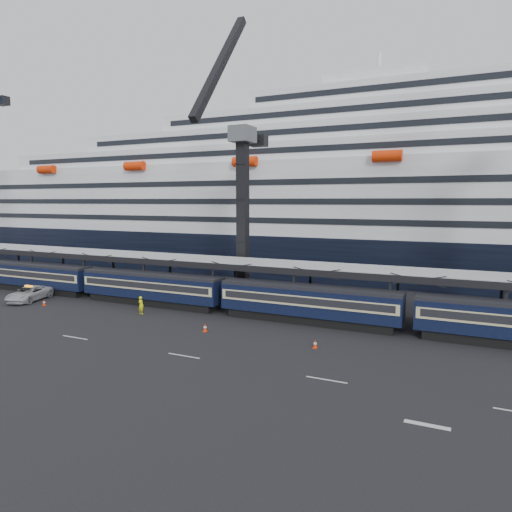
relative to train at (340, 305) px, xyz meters
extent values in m
plane|color=black|center=(4.65, -10.00, -2.20)|extent=(260.00, 260.00, 0.00)
cube|color=beige|center=(-21.35, -14.00, -2.19)|extent=(3.00, 0.15, 0.02)
cube|color=beige|center=(-9.35, -14.00, -2.19)|extent=(3.00, 0.15, 0.02)
cube|color=beige|center=(2.65, -14.00, -2.19)|extent=(3.00, 0.15, 0.02)
cube|color=beige|center=(9.65, -18.00, -2.19)|extent=(2.50, 0.40, 0.02)
cube|color=black|center=(-43.35, 0.00, -1.75)|extent=(17.48, 2.40, 0.90)
cube|color=black|center=(-43.35, 0.00, 0.05)|extent=(19.00, 2.80, 2.70)
cube|color=beige|center=(-43.35, 0.00, 0.35)|extent=(18.62, 2.92, 1.05)
cube|color=black|center=(-43.35, 0.00, 0.40)|extent=(17.86, 2.98, 0.70)
cube|color=black|center=(-43.35, 0.00, 1.55)|extent=(19.00, 2.50, 0.35)
cube|color=black|center=(-23.35, 0.00, -1.75)|extent=(17.48, 2.40, 0.90)
cube|color=black|center=(-23.35, 0.00, 0.05)|extent=(19.00, 2.80, 2.70)
cube|color=beige|center=(-23.35, 0.00, 0.35)|extent=(18.62, 2.92, 1.05)
cube|color=black|center=(-23.35, 0.00, 0.40)|extent=(17.86, 2.98, 0.70)
cube|color=black|center=(-23.35, 0.00, 1.55)|extent=(19.00, 2.50, 0.35)
cube|color=black|center=(-3.35, 0.00, -1.75)|extent=(17.48, 2.40, 0.90)
cube|color=black|center=(-3.35, 0.00, 0.05)|extent=(19.00, 2.80, 2.70)
cube|color=beige|center=(-3.35, 0.00, 0.35)|extent=(18.62, 2.92, 1.05)
cube|color=black|center=(-3.35, 0.00, 0.40)|extent=(17.86, 2.98, 0.70)
cube|color=black|center=(-3.35, 0.00, 1.55)|extent=(19.00, 2.50, 0.35)
cube|color=#919498|center=(4.65, 4.00, 3.20)|extent=(130.00, 6.00, 0.25)
cube|color=black|center=(4.65, 1.00, 2.90)|extent=(130.00, 0.25, 0.70)
cube|color=black|center=(4.65, 7.00, 2.90)|extent=(130.00, 0.25, 0.70)
cube|color=black|center=(-55.35, 6.80, 0.50)|extent=(0.25, 0.25, 5.40)
cube|color=black|center=(-45.35, 1.20, 0.50)|extent=(0.25, 0.25, 5.40)
cube|color=black|center=(-45.35, 6.80, 0.50)|extent=(0.25, 0.25, 5.40)
cube|color=black|center=(-35.35, 1.20, 0.50)|extent=(0.25, 0.25, 5.40)
cube|color=black|center=(-35.35, 6.80, 0.50)|extent=(0.25, 0.25, 5.40)
cube|color=black|center=(-25.35, 1.20, 0.50)|extent=(0.25, 0.25, 5.40)
cube|color=black|center=(-25.35, 6.80, 0.50)|extent=(0.25, 0.25, 5.40)
cube|color=black|center=(-15.35, 1.20, 0.50)|extent=(0.25, 0.25, 5.40)
cube|color=black|center=(-15.35, 6.80, 0.50)|extent=(0.25, 0.25, 5.40)
cube|color=black|center=(-5.35, 1.20, 0.50)|extent=(0.25, 0.25, 5.40)
cube|color=black|center=(-5.35, 6.80, 0.50)|extent=(0.25, 0.25, 5.40)
cube|color=black|center=(4.65, 1.20, 0.50)|extent=(0.25, 0.25, 5.40)
cube|color=black|center=(4.65, 6.80, 0.50)|extent=(0.25, 0.25, 5.40)
cube|color=black|center=(14.65, 1.20, 0.50)|extent=(0.25, 0.25, 5.40)
cube|color=black|center=(14.65, 6.80, 0.50)|extent=(0.25, 0.25, 5.40)
cube|color=black|center=(4.65, 36.00, 1.30)|extent=(200.00, 28.00, 7.00)
cube|color=silver|center=(4.65, 36.00, 10.80)|extent=(190.00, 26.88, 12.00)
cube|color=silver|center=(4.65, 36.00, 18.30)|extent=(160.00, 24.64, 3.00)
cube|color=black|center=(4.65, 23.63, 18.30)|extent=(153.60, 0.12, 0.90)
cube|color=silver|center=(4.65, 36.00, 21.30)|extent=(124.00, 21.84, 3.00)
cube|color=black|center=(4.65, 25.03, 21.30)|extent=(119.04, 0.12, 0.90)
cube|color=silver|center=(4.65, 36.00, 24.30)|extent=(90.00, 19.04, 3.00)
cube|color=black|center=(4.65, 26.43, 24.30)|extent=(86.40, 0.12, 0.90)
cube|color=silver|center=(4.65, 36.00, 27.30)|extent=(56.00, 16.24, 3.00)
cube|color=black|center=(4.65, 27.83, 27.30)|extent=(53.76, 0.12, 0.90)
cube|color=silver|center=(-3.35, 36.00, 29.80)|extent=(16.00, 12.00, 2.50)
cylinder|color=red|center=(-65.35, 21.96, 16.60)|extent=(4.00, 1.60, 1.60)
cylinder|color=red|center=(-43.35, 21.96, 16.60)|extent=(4.00, 1.60, 1.60)
cylinder|color=red|center=(-21.35, 21.96, 16.60)|extent=(4.00, 1.60, 1.60)
cylinder|color=red|center=(0.65, 21.96, 16.60)|extent=(4.00, 1.60, 1.60)
cube|color=black|center=(-67.35, 14.72, 28.60)|extent=(2.20, 1.60, 1.60)
cube|color=#45474C|center=(-15.35, 9.00, -1.20)|extent=(4.50, 4.50, 2.00)
cube|color=black|center=(-15.35, 9.00, 8.80)|extent=(1.30, 1.30, 18.00)
cube|color=#45474C|center=(-15.35, 9.00, 18.80)|extent=(2.60, 3.20, 2.00)
cube|color=black|center=(-15.35, 3.21, 25.69)|extent=(0.90, 12.26, 14.37)
cube|color=black|center=(-15.35, 11.52, 18.80)|extent=(0.90, 5.04, 0.90)
cube|color=black|center=(-15.35, 14.04, 18.60)|extent=(2.20, 1.60, 1.60)
imported|color=#ABADB2|center=(-38.81, -4.75, -1.29)|extent=(4.61, 7.09, 1.81)
imported|color=#E5E90C|center=(-21.49, -4.32, -1.19)|extent=(0.82, 0.63, 2.02)
cube|color=red|center=(-34.86, -5.89, -2.18)|extent=(0.38, 0.38, 0.04)
cone|color=red|center=(-34.86, -5.89, -1.80)|extent=(0.32, 0.32, 0.73)
cylinder|color=white|center=(-34.86, -5.89, -1.80)|extent=(0.27, 0.27, 0.12)
cube|color=red|center=(-11.40, -7.27, -2.18)|extent=(0.42, 0.42, 0.04)
cone|color=red|center=(-11.40, -7.27, -1.75)|extent=(0.36, 0.36, 0.81)
cylinder|color=white|center=(-11.40, -7.27, -1.75)|extent=(0.30, 0.30, 0.13)
cube|color=red|center=(-0.21, -7.58, -2.18)|extent=(0.39, 0.39, 0.04)
cone|color=red|center=(-0.21, -7.58, -1.79)|extent=(0.33, 0.33, 0.74)
cylinder|color=white|center=(-0.21, -7.58, -1.79)|extent=(0.28, 0.28, 0.12)
camera|label=1|loc=(11.08, -44.23, 10.41)|focal=32.00mm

